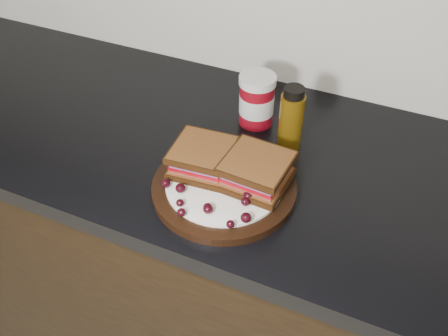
{
  "coord_description": "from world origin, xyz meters",
  "views": [
    {
      "loc": [
        0.47,
        0.94,
        1.58
      ],
      "look_at": [
        0.18,
        1.57,
        0.96
      ],
      "focal_mm": 40.0,
      "sensor_mm": 36.0,
      "label": 1
    }
  ],
  "objects_px": {
    "plate": "(224,188)",
    "sandwich_left": "(203,158)",
    "condiment_jar": "(257,100)",
    "oil_bottle": "(291,118)"
  },
  "relations": [
    {
      "from": "oil_bottle",
      "to": "condiment_jar",
      "type": "bearing_deg",
      "value": 153.41
    },
    {
      "from": "sandwich_left",
      "to": "condiment_jar",
      "type": "xyz_separation_m",
      "value": [
        0.03,
        0.22,
        0.01
      ]
    },
    {
      "from": "plate",
      "to": "oil_bottle",
      "type": "xyz_separation_m",
      "value": [
        0.07,
        0.19,
        0.06
      ]
    },
    {
      "from": "sandwich_left",
      "to": "plate",
      "type": "bearing_deg",
      "value": -25.84
    },
    {
      "from": "condiment_jar",
      "to": "sandwich_left",
      "type": "bearing_deg",
      "value": -97.29
    },
    {
      "from": "plate",
      "to": "oil_bottle",
      "type": "bearing_deg",
      "value": 70.33
    },
    {
      "from": "plate",
      "to": "sandwich_left",
      "type": "height_order",
      "value": "sandwich_left"
    },
    {
      "from": "condiment_jar",
      "to": "oil_bottle",
      "type": "relative_size",
      "value": 0.84
    },
    {
      "from": "condiment_jar",
      "to": "plate",
      "type": "bearing_deg",
      "value": -83.42
    },
    {
      "from": "plate",
      "to": "condiment_jar",
      "type": "relative_size",
      "value": 2.34
    }
  ]
}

